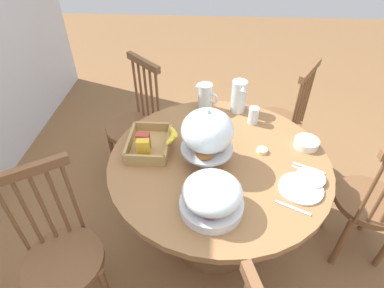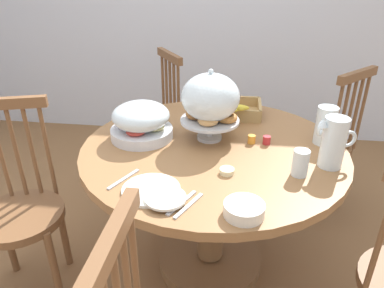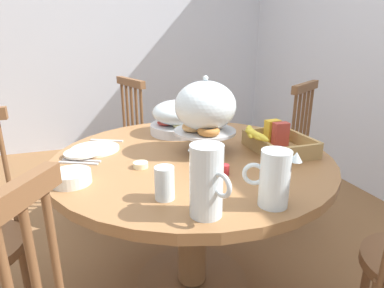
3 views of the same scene
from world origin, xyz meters
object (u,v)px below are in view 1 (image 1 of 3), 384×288
Objects in this scene: cereal_bowl at (306,143)px; drinking_glass at (253,115)px; cereal_basket at (151,143)px; dining_table at (217,185)px; pastry_stand_with_dome at (208,133)px; fruit_platter_covered at (212,196)px; milk_pitcher at (205,98)px; orange_juice_pitcher at (238,98)px; windsor_chair_far_side at (371,204)px; china_plate_small at (310,178)px; windsor_chair_near_window at (135,127)px; butter_dish at (262,150)px; china_plate_large at (301,188)px; windsor_chair_host_seat at (279,123)px; windsor_chair_by_cabinet at (63,258)px.

cereal_bowl is 1.27× the size of drinking_glass.
cereal_basket is 0.90m from cereal_bowl.
pastry_stand_with_dome is (-0.02, 0.07, 0.40)m from dining_table.
milk_pitcher is at bearing 3.57° from fruit_platter_covered.
orange_juice_pitcher reaches higher than cereal_basket.
orange_juice_pitcher is 0.17m from drinking_glass.
orange_juice_pitcher is (0.85, -0.16, 0.01)m from fruit_platter_covered.
china_plate_small is (-0.11, 0.45, 0.30)m from windsor_chair_far_side.
windsor_chair_near_window is 1.39m from china_plate_small.
butter_dish reaches higher than dining_table.
windsor_chair_far_side is 1.34m from cereal_basket.
milk_pitcher is 0.87m from china_plate_large.
pastry_stand_with_dome is (0.00, 0.98, 0.48)m from windsor_chair_far_side.
cereal_basket is (-0.71, 0.88, 0.33)m from windsor_chair_host_seat.
china_plate_small is (-0.63, -0.34, -0.08)m from orange_juice_pitcher.
dining_table is at bearing -169.80° from milk_pitcher.
cereal_bowl is at bearing -114.17° from windsor_chair_near_window.
milk_pitcher is 3.02× the size of butter_dish.
dining_table is 20.45× the size of butter_dish.
windsor_chair_by_cabinet is 1.35m from drinking_glass.
fruit_platter_covered is (-0.33, -0.03, -0.11)m from pastry_stand_with_dome.
windsor_chair_by_cabinet is 1.20m from butter_dish.
china_plate_large is at bearing 109.00° from windsor_chair_far_side.
cereal_bowl reaches higher than china_plate_large.
windsor_chair_near_window is 1.23m from fruit_platter_covered.
windsor_chair_host_seat reaches higher than butter_dish.
windsor_chair_near_window is 6.96× the size of cereal_bowl.
windsor_chair_far_side is at bearing -118.13° from milk_pitcher.
china_plate_small is at bearing -105.95° from dining_table.
china_plate_small is at bearing -151.59° from orange_juice_pitcher.
windsor_chair_host_seat is 1.02m from china_plate_large.
windsor_chair_by_cabinet reaches higher than dining_table.
cereal_basket is 2.11× the size of china_plate_small.
milk_pitcher is (0.51, 0.09, 0.29)m from dining_table.
china_plate_large is (-0.26, -0.79, -0.04)m from cereal_basket.
butter_dish is at bearing 46.98° from china_plate_small.
milk_pitcher reaches higher than cereal_bowl.
china_plate_large is 1.47× the size of china_plate_small.
fruit_platter_covered is at bearing -139.82° from cereal_basket.
windsor_chair_near_window is at bearing 95.76° from windsor_chair_host_seat.
fruit_platter_covered is 1.38× the size of orange_juice_pitcher.
drinking_glass reaches higher than china_plate_small.
drinking_glass reaches higher than cereal_bowl.
pastry_stand_with_dome is 0.62m from cereal_bowl.
cereal_bowl is at bearing -75.30° from butter_dish.
pastry_stand_with_dome is at bearing 143.61° from drinking_glass.
butter_dish is at bearing -72.45° from pastry_stand_with_dome.
drinking_glass is 0.29m from butter_dish.
milk_pitcher is at bearing 61.87° from windsor_chair_far_side.
dining_table is 3.57× the size of pastry_stand_with_dome.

